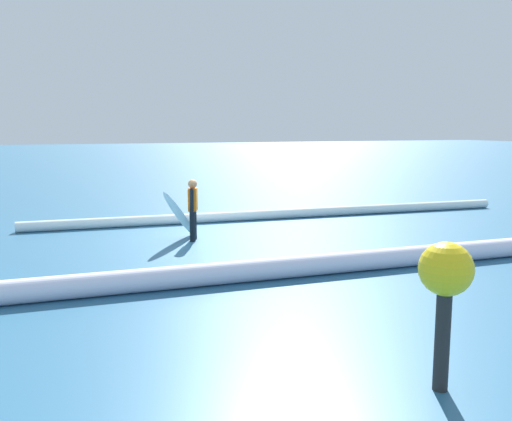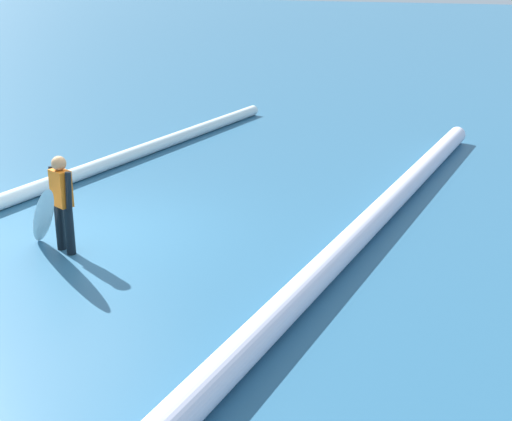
# 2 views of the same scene
# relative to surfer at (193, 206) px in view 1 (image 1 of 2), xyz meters

# --- Properties ---
(ground_plane) EXTENTS (163.89, 163.89, 0.00)m
(ground_plane) POSITION_rel_surfer_xyz_m (-0.70, -0.18, -0.84)
(ground_plane) COLOR #2A5F83
(surfer) EXTENTS (0.31, 0.52, 1.50)m
(surfer) POSITION_rel_surfer_xyz_m (0.00, 0.00, 0.00)
(surfer) COLOR black
(surfer) RESTS_ON ground_plane
(surfboard) EXTENTS (1.20, 1.33, 1.30)m
(surfboard) POSITION_rel_surfer_xyz_m (0.31, -0.12, -0.20)
(surfboard) COLOR white
(surfboard) RESTS_ON ground_plane
(channel_buoy) EXTENTS (0.56, 0.56, 1.60)m
(channel_buoy) POSITION_rel_surfer_xyz_m (-0.39, 8.56, 0.37)
(channel_buoy) COLOR #262626
(channel_buoy) RESTS_ON ground_plane
(wave_crest_foreground) EXTENTS (14.97, 1.22, 0.29)m
(wave_crest_foreground) POSITION_rel_surfer_xyz_m (-3.37, -2.20, -0.70)
(wave_crest_foreground) COLOR white
(wave_crest_foreground) RESTS_ON ground_plane
(wave_crest_midground) EXTENTS (22.94, 1.22, 0.40)m
(wave_crest_midground) POSITION_rel_surfer_xyz_m (1.73, 3.87, -0.64)
(wave_crest_midground) COLOR white
(wave_crest_midground) RESTS_ON ground_plane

